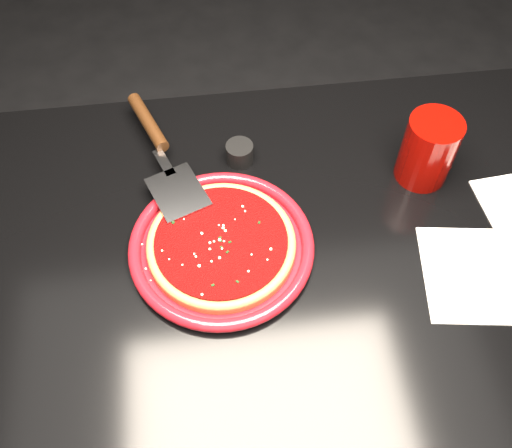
{
  "coord_description": "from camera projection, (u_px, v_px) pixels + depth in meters",
  "views": [
    {
      "loc": [
        -0.1,
        -0.46,
        1.54
      ],
      "look_at": [
        -0.04,
        0.06,
        0.77
      ],
      "focal_mm": 40.0,
      "sensor_mm": 36.0,
      "label": 1
    }
  ],
  "objects": [
    {
      "name": "ramekin",
      "position": [
        240.0,
        153.0,
        1.02
      ],
      "size": [
        0.06,
        0.06,
        0.04
      ],
      "primitive_type": "cylinder",
      "rotation": [
        0.0,
        0.0,
        -0.37
      ],
      "color": "black",
      "rests_on": "table"
    },
    {
      "name": "pizza_server",
      "position": [
        163.0,
        152.0,
        1.0
      ],
      "size": [
        0.22,
        0.36,
        0.03
      ],
      "primitive_type": null,
      "rotation": [
        0.0,
        0.0,
        0.37
      ],
      "color": "#B8BBC0",
      "rests_on": "plate"
    },
    {
      "name": "pizza_sauce",
      "position": [
        221.0,
        241.0,
        0.91
      ],
      "size": [
        0.22,
        0.22,
        0.01
      ],
      "primitive_type": "cylinder",
      "rotation": [
        0.0,
        0.0,
        0.04
      ],
      "color": "#6B0909",
      "rests_on": "plate"
    },
    {
      "name": "napkin_a",
      "position": [
        478.0,
        274.0,
        0.9
      ],
      "size": [
        0.2,
        0.2,
        0.0
      ],
      "primitive_type": "cube",
      "rotation": [
        0.0,
        0.0,
        -0.15
      ],
      "color": "silver",
      "rests_on": "table"
    },
    {
      "name": "cup",
      "position": [
        428.0,
        150.0,
        0.97
      ],
      "size": [
        0.1,
        0.1,
        0.13
      ],
      "primitive_type": "cylinder",
      "rotation": [
        0.0,
        0.0,
        -0.08
      ],
      "color": "#790703",
      "rests_on": "table"
    },
    {
      "name": "parmesan_dusting",
      "position": [
        221.0,
        239.0,
        0.9
      ],
      "size": [
        0.21,
        0.21,
        0.01
      ],
      "primitive_type": null,
      "color": "beige",
      "rests_on": "plate"
    },
    {
      "name": "floor",
      "position": [
        273.0,
        403.0,
        1.54
      ],
      "size": [
        4.0,
        4.0,
        0.01
      ],
      "primitive_type": "cube",
      "color": "black",
      "rests_on": "ground"
    },
    {
      "name": "plate",
      "position": [
        222.0,
        246.0,
        0.92
      ],
      "size": [
        0.31,
        0.31,
        0.02
      ],
      "primitive_type": "cylinder",
      "rotation": [
        0.0,
        0.0,
        0.04
      ],
      "color": "maroon",
      "rests_on": "table"
    },
    {
      "name": "basil_flecks",
      "position": [
        221.0,
        240.0,
        0.91
      ],
      "size": [
        0.19,
        0.19,
        0.0
      ],
      "primitive_type": null,
      "color": "black",
      "rests_on": "plate"
    },
    {
      "name": "pizza_crust_rim",
      "position": [
        221.0,
        243.0,
        0.91
      ],
      "size": [
        0.25,
        0.25,
        0.02
      ],
      "primitive_type": "torus",
      "rotation": [
        0.0,
        0.0,
        0.04
      ],
      "color": "brown",
      "rests_on": "plate"
    },
    {
      "name": "pizza_crust",
      "position": [
        221.0,
        245.0,
        0.92
      ],
      "size": [
        0.25,
        0.25,
        0.01
      ],
      "primitive_type": "cylinder",
      "rotation": [
        0.0,
        0.0,
        0.04
      ],
      "color": "brown",
      "rests_on": "plate"
    },
    {
      "name": "table",
      "position": [
        278.0,
        350.0,
        1.23
      ],
      "size": [
        1.2,
        0.8,
        0.75
      ],
      "primitive_type": "cube",
      "color": "black",
      "rests_on": "floor"
    }
  ]
}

